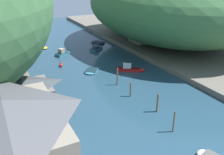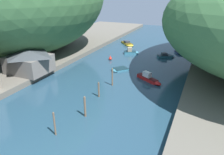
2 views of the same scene
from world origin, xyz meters
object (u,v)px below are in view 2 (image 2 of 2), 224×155
object	(u,v)px
boat_white_cruiser	(179,52)
boat_red_skiff	(131,52)
right_bank_cottage	(222,50)
boat_far_upstream	(149,79)
boat_open_rowboat	(166,56)
boat_moored_right	(119,69)
boat_near_quay	(128,44)
boathouse_shed	(29,61)
channel_buoy_near	(110,58)

from	to	relation	value
boat_white_cruiser	boat_red_skiff	distance (m)	12.81
right_bank_cottage	boat_far_upstream	xyz separation A→B (m)	(-11.96, -14.58, -3.04)
boat_white_cruiser	boat_open_rowboat	world-z (taller)	boat_open_rowboat
boat_far_upstream	boat_open_rowboat	distance (m)	16.37
boat_moored_right	boat_open_rowboat	bearing A→B (deg)	-79.99
boat_near_quay	boat_white_cruiser	world-z (taller)	boat_near_quay
boathouse_shed	boat_white_cruiser	xyz separation A→B (m)	(23.89, 28.82, -2.97)
boathouse_shed	boat_open_rowboat	bearing A→B (deg)	47.43
boat_near_quay	boat_far_upstream	size ratio (longest dim) A/B	1.12
boathouse_shed	right_bank_cottage	world-z (taller)	right_bank_cottage
boathouse_shed	boat_white_cruiser	bearing A→B (deg)	50.35
boat_moored_right	channel_buoy_near	size ratio (longest dim) A/B	3.53
boat_near_quay	channel_buoy_near	xyz separation A→B (m)	(1.53, -16.30, 0.11)
boat_far_upstream	boat_white_cruiser	distance (m)	21.98
boathouse_shed	boat_near_quay	world-z (taller)	boathouse_shed
boathouse_shed	channel_buoy_near	size ratio (longest dim) A/B	6.96
boat_open_rowboat	boat_moored_right	bearing A→B (deg)	-61.69
boat_moored_right	boat_far_upstream	size ratio (longest dim) A/B	0.73
boat_white_cruiser	boat_red_skiff	xyz separation A→B (m)	(-11.41, -5.81, 0.27)
boat_near_quay	boat_open_rowboat	world-z (taller)	boat_open_rowboat
boathouse_shed	boat_red_skiff	xyz separation A→B (m)	(12.48, 23.00, -2.70)
boat_moored_right	boat_far_upstream	bearing A→B (deg)	-164.54
right_bank_cottage	boat_open_rowboat	xyz separation A→B (m)	(-11.99, 1.78, -3.14)
boat_moored_right	boat_red_skiff	world-z (taller)	boat_red_skiff
boat_white_cruiser	boat_red_skiff	size ratio (longest dim) A/B	1.03
right_bank_cottage	boat_near_quay	size ratio (longest dim) A/B	0.99
boat_white_cruiser	boat_open_rowboat	size ratio (longest dim) A/B	0.94
boat_moored_right	boat_far_upstream	world-z (taller)	boat_far_upstream
boathouse_shed	boat_open_rowboat	size ratio (longest dim) A/B	1.75
boat_far_upstream	boat_moored_right	bearing A→B (deg)	-80.12
boathouse_shed	channel_buoy_near	bearing A→B (deg)	58.26
right_bank_cottage	boat_red_skiff	world-z (taller)	right_bank_cottage
boat_red_skiff	boat_open_rowboat	bearing A→B (deg)	67.09
boat_near_quay	boat_far_upstream	bearing A→B (deg)	77.13
right_bank_cottage	boat_red_skiff	distance (m)	21.22
boat_open_rowboat	channel_buoy_near	world-z (taller)	boat_open_rowboat
boat_moored_right	boat_white_cruiser	bearing A→B (deg)	-78.68
boat_near_quay	channel_buoy_near	distance (m)	16.37
boat_open_rowboat	channel_buoy_near	distance (m)	13.96
boathouse_shed	boat_moored_right	world-z (taller)	boathouse_shed
boat_far_upstream	right_bank_cottage	bearing A→B (deg)	173.76
boat_near_quay	boat_white_cruiser	xyz separation A→B (m)	(15.69, -3.21, -0.10)
boat_moored_right	boat_white_cruiser	size ratio (longest dim) A/B	0.94
boat_near_quay	boat_red_skiff	world-z (taller)	boat_red_skiff
right_bank_cottage	boat_white_cruiser	world-z (taller)	right_bank_cottage
boat_open_rowboat	boat_far_upstream	bearing A→B (deg)	-32.87
boathouse_shed	right_bank_cottage	bearing A→B (deg)	32.81
boat_white_cruiser	channel_buoy_near	bearing A→B (deg)	-164.53
boat_moored_right	boat_red_skiff	bearing A→B (deg)	-43.74
boat_far_upstream	boat_open_rowboat	size ratio (longest dim) A/B	1.21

